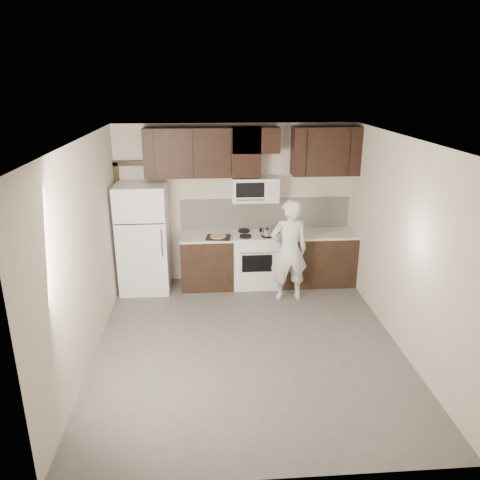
{
  "coord_description": "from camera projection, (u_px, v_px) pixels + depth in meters",
  "views": [
    {
      "loc": [
        -0.51,
        -5.45,
        3.37
      ],
      "look_at": [
        -0.04,
        0.9,
        1.17
      ],
      "focal_mm": 35.0,
      "sensor_mm": 36.0,
      "label": 1
    }
  ],
  "objects": [
    {
      "name": "door_trim",
      "position": [
        122.0,
        213.0,
        7.82
      ],
      "size": [
        0.5,
        0.08,
        2.12
      ],
      "color": "black",
      "rests_on": "floor"
    },
    {
      "name": "microwave",
      "position": [
        255.0,
        189.0,
        7.7
      ],
      "size": [
        0.76,
        0.42,
        0.4
      ],
      "color": "white",
      "rests_on": "upper_cabinets"
    },
    {
      "name": "floor",
      "position": [
        248.0,
        344.0,
        6.28
      ],
      "size": [
        4.5,
        4.5,
        0.0
      ],
      "primitive_type": "plane",
      "color": "#555250",
      "rests_on": "ground"
    },
    {
      "name": "counter_run",
      "position": [
        273.0,
        259.0,
        8.0
      ],
      "size": [
        2.95,
        0.64,
        0.91
      ],
      "color": "black",
      "rests_on": "floor"
    },
    {
      "name": "person",
      "position": [
        289.0,
        250.0,
        7.33
      ],
      "size": [
        0.63,
        0.44,
        1.65
      ],
      "primitive_type": "imported",
      "rotation": [
        0.0,
        0.0,
        3.22
      ],
      "color": "silver",
      "rests_on": "floor"
    },
    {
      "name": "backsplash",
      "position": [
        265.0,
        213.0,
        8.04
      ],
      "size": [
        2.9,
        0.02,
        0.54
      ],
      "primitive_type": "cube",
      "color": "beige",
      "rests_on": "counter_run"
    },
    {
      "name": "upper_cabinets",
      "position": [
        250.0,
        150.0,
        7.5
      ],
      "size": [
        3.48,
        0.35,
        0.78
      ],
      "color": "black",
      "rests_on": "back_wall"
    },
    {
      "name": "refrigerator",
      "position": [
        144.0,
        238.0,
        7.66
      ],
      "size": [
        0.8,
        0.76,
        1.8
      ],
      "color": "white",
      "rests_on": "floor"
    },
    {
      "name": "pizza",
      "position": [
        218.0,
        236.0,
        7.63
      ],
      "size": [
        0.29,
        0.29,
        0.02
      ],
      "primitive_type": "cylinder",
      "rotation": [
        0.0,
        0.0,
        -0.14
      ],
      "color": "#D4B48E",
      "rests_on": "baking_tray"
    },
    {
      "name": "baking_tray",
      "position": [
        218.0,
        237.0,
        7.63
      ],
      "size": [
        0.42,
        0.34,
        0.02
      ],
      "primitive_type": "cube",
      "rotation": [
        0.0,
        0.0,
        -0.14
      ],
      "color": "black",
      "rests_on": "counter_run"
    },
    {
      "name": "ceiling",
      "position": [
        249.0,
        140.0,
        5.4
      ],
      "size": [
        4.5,
        4.5,
        0.0
      ],
      "primitive_type": "plane",
      "rotation": [
        3.14,
        0.0,
        0.0
      ],
      "color": "white",
      "rests_on": "back_wall"
    },
    {
      "name": "stove",
      "position": [
        255.0,
        259.0,
        7.98
      ],
      "size": [
        0.76,
        0.66,
        0.94
      ],
      "color": "white",
      "rests_on": "floor"
    },
    {
      "name": "back_wall",
      "position": [
        236.0,
        204.0,
        7.96
      ],
      "size": [
        4.0,
        0.0,
        4.0
      ],
      "primitive_type": "plane",
      "rotation": [
        1.57,
        0.0,
        0.0
      ],
      "color": "beige",
      "rests_on": "ground"
    },
    {
      "name": "saucepan",
      "position": [
        267.0,
        233.0,
        7.68
      ],
      "size": [
        0.29,
        0.17,
        0.17
      ],
      "color": "silver",
      "rests_on": "stove"
    }
  ]
}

